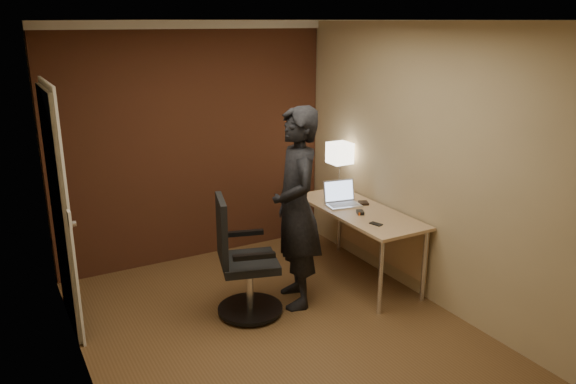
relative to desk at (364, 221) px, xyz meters
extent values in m
plane|color=brown|center=(-1.25, -0.61, -0.60)|extent=(4.00, 4.00, 0.00)
plane|color=white|center=(-1.25, -0.61, 1.90)|extent=(4.00, 4.00, 0.00)
plane|color=tan|center=(-1.25, 1.39, 0.65)|extent=(3.00, 0.00, 3.00)
plane|color=tan|center=(-1.25, -2.61, 0.65)|extent=(3.00, 0.00, 3.00)
plane|color=tan|center=(-2.75, -0.61, 0.65)|extent=(0.00, 4.00, 4.00)
plane|color=tan|center=(0.25, -0.61, 0.65)|extent=(0.00, 4.00, 4.00)
cube|color=brown|center=(-1.25, 1.36, 0.65)|extent=(2.98, 0.06, 2.50)
cube|color=silver|center=(-1.25, 1.35, 1.86)|extent=(3.00, 0.08, 0.08)
cube|color=silver|center=(-1.25, -2.57, 1.86)|extent=(3.00, 0.08, 0.08)
cube|color=silver|center=(-2.71, -0.61, 1.86)|extent=(0.08, 4.00, 0.08)
cube|color=silver|center=(0.21, -0.61, 1.86)|extent=(0.08, 4.00, 0.08)
cube|color=silver|center=(-2.73, 0.49, 0.40)|extent=(0.05, 0.82, 2.02)
cube|color=silver|center=(-2.71, 0.49, 0.40)|extent=(0.02, 0.92, 2.12)
cylinder|color=silver|center=(-2.68, 0.16, 0.40)|extent=(0.05, 0.05, 0.05)
cube|color=silver|center=(-2.74, -0.16, 0.55)|extent=(0.02, 0.08, 0.12)
cube|color=tan|center=(-0.07, 0.00, 0.11)|extent=(0.60, 1.50, 0.03)
cube|color=tan|center=(0.21, 0.00, -0.17)|extent=(0.02, 1.38, 0.54)
cylinder|color=silver|center=(-0.32, -0.69, -0.25)|extent=(0.04, 0.04, 0.70)
cylinder|color=silver|center=(-0.32, 0.69, -0.25)|extent=(0.04, 0.04, 0.70)
cylinder|color=silver|center=(0.18, -0.69, -0.25)|extent=(0.04, 0.04, 0.70)
cylinder|color=silver|center=(0.18, 0.69, -0.25)|extent=(0.04, 0.04, 0.70)
cube|color=silver|center=(0.10, 0.60, 0.14)|extent=(0.11, 0.11, 0.01)
cylinder|color=silver|center=(0.10, 0.60, 0.29)|extent=(0.01, 0.01, 0.30)
cube|color=white|center=(0.10, 0.60, 0.55)|extent=(0.22, 0.22, 0.22)
cube|color=silver|center=(-0.14, 0.18, 0.14)|extent=(0.36, 0.28, 0.01)
cube|color=silver|center=(-0.12, 0.29, 0.25)|extent=(0.33, 0.11, 0.22)
cube|color=#B2CCF2|center=(-0.12, 0.28, 0.25)|extent=(0.30, 0.09, 0.19)
cube|color=gray|center=(-0.14, 0.17, 0.14)|extent=(0.30, 0.18, 0.00)
cube|color=black|center=(-0.14, -0.11, 0.14)|extent=(0.09, 0.12, 0.03)
cube|color=black|center=(-0.19, -0.42, 0.13)|extent=(0.09, 0.13, 0.01)
cube|color=black|center=(0.07, 0.12, 0.14)|extent=(0.13, 0.14, 0.02)
cylinder|color=black|center=(-1.32, -0.13, -0.56)|extent=(0.58, 0.58, 0.03)
cylinder|color=silver|center=(-1.32, -0.13, -0.34)|extent=(0.06, 0.06, 0.43)
cube|color=black|center=(-1.32, -0.13, -0.12)|extent=(0.59, 0.59, 0.07)
cube|color=black|center=(-1.54, -0.06, 0.20)|extent=(0.17, 0.43, 0.57)
cube|color=black|center=(-1.25, 0.13, 0.06)|extent=(0.35, 0.15, 0.04)
cube|color=black|center=(-1.40, -0.39, 0.06)|extent=(0.35, 0.15, 0.04)
imported|color=black|center=(-0.85, -0.13, 0.30)|extent=(0.60, 0.76, 1.81)
camera|label=1|loc=(-3.21, -4.20, 1.90)|focal=35.00mm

